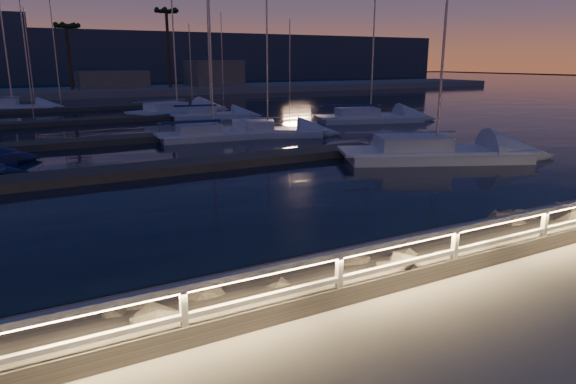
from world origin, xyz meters
name	(u,v)px	position (x,y,z in m)	size (l,w,h in m)	color
ground	(418,282)	(0.00, 0.00, 0.00)	(400.00, 400.00, 0.00)	gray
harbor_water	(118,137)	(0.00, 31.22, -0.97)	(400.00, 440.00, 0.60)	black
guard_rail	(418,248)	(-0.07, 0.00, 0.77)	(44.11, 0.12, 1.06)	white
floating_docks	(114,128)	(0.00, 32.50, -0.40)	(22.00, 36.00, 0.40)	#4F4941
far_shore	(56,90)	(-0.12, 74.05, 0.29)	(160.00, 14.00, 5.20)	gray
palm_center	(66,28)	(2.00, 73.00, 8.78)	(3.00, 3.00, 9.70)	#503A25
palm_right	(166,15)	(16.00, 72.00, 11.03)	(3.00, 3.00, 12.20)	#503A25
sailboat_c	(210,134)	(4.63, 24.48, -0.19)	(7.65, 2.93, 12.69)	silver
sailboat_d	(431,152)	(12.11, 12.11, -0.13)	(10.19, 6.62, 16.84)	silver
sailboat_g	(265,130)	(8.40, 24.09, -0.18)	(8.01, 5.11, 13.26)	silver
sailboat_h	(368,117)	(19.75, 27.42, -0.15)	(9.59, 5.20, 15.63)	silver
sailboat_k	(209,114)	(8.95, 36.33, -0.20)	(7.42, 3.60, 12.14)	silver
sailboat_l	(175,111)	(7.13, 40.51, -0.14)	(10.05, 5.68, 16.41)	silver
sailboat_n	(11,107)	(-6.38, 52.24, -0.13)	(8.77, 4.31, 14.40)	silver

